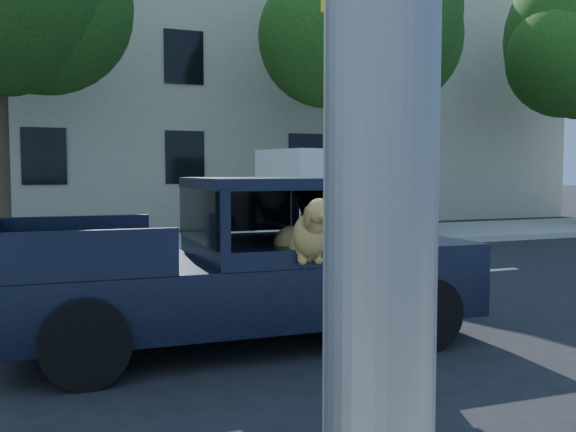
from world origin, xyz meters
TOP-DOWN VIEW (x-y plane):
  - ground at (0.00, 0.00)m, footprint 120.00×120.00m
  - far_sidewalk at (0.00, 9.20)m, footprint 60.00×4.00m
  - lane_stripes at (2.00, 3.40)m, footprint 21.60×0.14m
  - street_tree_mid at (5.03, 9.62)m, footprint 6.00×5.20m
  - building_main at (3.00, 16.50)m, footprint 26.00×6.00m
  - pickup_truck at (-1.44, 0.48)m, footprint 4.83×2.51m
  - mail_truck at (3.70, 8.14)m, footprint 4.45×2.83m

SIDE VIEW (x-z plane):
  - ground at x=0.00m, z-range 0.00..0.00m
  - lane_stripes at x=2.00m, z-range 0.00..0.01m
  - far_sidewalk at x=0.00m, z-range 0.00..0.15m
  - pickup_truck at x=-1.44m, z-range -0.28..1.43m
  - mail_truck at x=3.70m, z-range -0.14..2.13m
  - building_main at x=3.00m, z-range 0.00..9.00m
  - street_tree_mid at x=5.03m, z-range 1.41..10.01m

